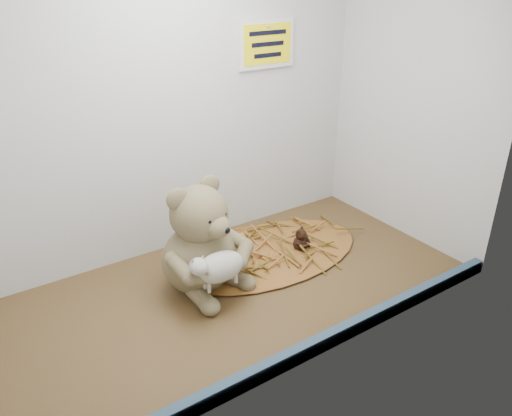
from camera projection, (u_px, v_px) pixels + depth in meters
alcove_shell at (210, 110)px, 114.38cm from camera, size 120.40×60.20×90.40cm
front_rail at (306, 350)px, 105.01cm from camera, size 119.28×2.20×3.60cm
straw_bed at (270, 253)px, 143.20cm from camera, size 57.05×33.12×1.10cm
main_teddy at (198, 236)px, 123.05cm from camera, size 29.44×30.34×29.13cm
toy_lamb at (220, 267)px, 116.71cm from camera, size 15.90×9.70×10.27cm
mini_teddy_tan at (240, 243)px, 139.81cm from camera, size 7.77×7.96×7.33cm
mini_teddy_brown at (300, 238)px, 143.06cm from camera, size 7.52×7.62×6.64cm
wall_sign at (267, 44)px, 140.30cm from camera, size 16.00×1.20×11.00cm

